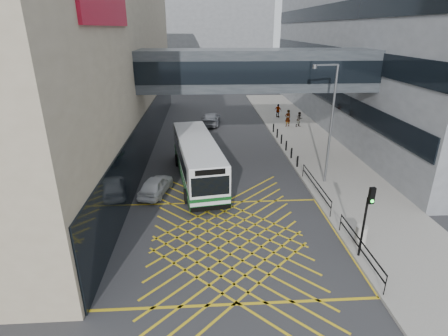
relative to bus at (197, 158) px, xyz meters
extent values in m
plane|color=#333335|center=(1.69, -8.35, -1.64)|extent=(120.00, 120.00, 0.00)
cube|color=tan|center=(-16.31, 7.65, 6.36)|extent=(24.00, 42.00, 16.00)
cube|color=black|center=(-4.27, 7.65, 0.36)|extent=(0.10, 41.50, 4.00)
cube|color=#AA1026|center=(-4.23, -4.35, 9.86)|extent=(0.18, 9.00, 1.80)
cube|color=gray|center=(25.69, 15.65, 8.36)|extent=(24.00, 44.00, 20.00)
cube|color=black|center=(13.65, 15.65, 2.36)|extent=(0.10, 43.50, 1.60)
cube|color=black|center=(13.65, 15.65, 6.36)|extent=(0.10, 43.50, 1.60)
cube|color=black|center=(13.65, 15.65, 10.36)|extent=(0.10, 43.50, 1.60)
cube|color=gray|center=(-0.31, 51.65, 7.36)|extent=(28.00, 16.00, 18.00)
cube|color=#363C41|center=(4.69, 3.65, 5.86)|extent=(20.00, 4.00, 3.00)
cube|color=black|center=(4.69, 1.63, 5.86)|extent=(19.50, 0.06, 1.60)
cube|color=black|center=(4.69, 5.67, 5.86)|extent=(19.50, 0.06, 1.60)
cube|color=gray|center=(10.69, 6.65, -1.56)|extent=(6.00, 54.00, 0.16)
cube|color=gold|center=(1.69, -8.35, -1.64)|extent=(12.00, 9.00, 0.01)
cube|color=silver|center=(0.02, -0.11, 0.03)|extent=(4.07, 11.10, 2.66)
cube|color=#0E4619|center=(0.02, -0.11, -1.13)|extent=(4.12, 11.15, 0.34)
cube|color=#0E4619|center=(0.02, -0.11, -0.61)|extent=(4.14, 11.15, 0.22)
cube|color=black|center=(-0.07, 0.47, 0.38)|extent=(3.92, 9.75, 1.04)
cube|color=black|center=(0.83, -5.46, 0.28)|extent=(2.26, 0.42, 1.18)
cube|color=black|center=(0.83, -5.48, 1.17)|extent=(1.76, 0.33, 0.35)
cube|color=silver|center=(0.02, -0.11, 1.37)|extent=(4.04, 11.00, 0.10)
cube|color=black|center=(0.83, -5.48, -1.15)|extent=(2.45, 0.47, 0.30)
cube|color=black|center=(-0.80, 5.25, -1.15)|extent=(2.45, 0.47, 0.30)
cylinder|color=black|center=(-0.68, -3.81, -1.15)|extent=(0.42, 1.02, 0.99)
cylinder|color=black|center=(1.78, -3.44, -1.15)|extent=(0.42, 1.02, 0.99)
cylinder|color=black|center=(-1.69, 2.82, -1.15)|extent=(0.42, 1.02, 0.99)
cylinder|color=black|center=(0.77, 3.20, -1.15)|extent=(0.42, 1.02, 0.99)
imported|color=white|center=(-2.81, -2.27, -1.01)|extent=(2.55, 4.27, 1.27)
imported|color=#212227|center=(-0.42, 9.74, -1.00)|extent=(2.43, 4.34, 1.28)
imported|color=#9D9EA5|center=(1.41, 15.80, -0.89)|extent=(2.61, 5.04, 1.50)
cylinder|color=black|center=(7.94, -10.12, 0.10)|extent=(0.13, 0.13, 3.16)
cube|color=black|center=(7.98, -10.32, 1.86)|extent=(0.28, 0.21, 0.79)
sphere|color=#19E533|center=(7.99, -10.41, 1.63)|extent=(0.17, 0.17, 0.15)
cylinder|color=slate|center=(9.18, -1.32, 2.60)|extent=(0.19, 0.19, 8.16)
cube|color=slate|center=(8.38, -1.47, 6.68)|extent=(1.62, 0.41, 0.10)
cylinder|color=slate|center=(7.58, -1.63, 6.60)|extent=(0.33, 0.33, 0.26)
cylinder|color=#ADA89E|center=(8.42, -9.13, -0.98)|extent=(0.58, 0.58, 1.01)
cube|color=black|center=(7.84, -10.35, -0.53)|extent=(0.05, 5.00, 0.05)
cube|color=black|center=(7.84, -10.35, -0.93)|extent=(0.05, 5.00, 0.05)
cube|color=black|center=(7.84, -3.35, -0.53)|extent=(0.05, 6.00, 0.05)
cube|color=black|center=(7.84, -3.35, -0.93)|extent=(0.05, 6.00, 0.05)
cylinder|color=black|center=(7.84, -12.85, -0.98)|extent=(0.04, 0.04, 1.00)
cylinder|color=black|center=(7.84, -7.85, -0.98)|extent=(0.04, 0.04, 1.00)
cylinder|color=black|center=(7.84, -6.35, -0.98)|extent=(0.04, 0.04, 1.00)
cylinder|color=black|center=(7.84, -0.35, -0.98)|extent=(0.04, 0.04, 1.00)
cylinder|color=black|center=(7.94, 1.65, -1.03)|extent=(0.14, 0.14, 0.90)
cylinder|color=black|center=(7.94, 3.65, -1.03)|extent=(0.14, 0.14, 0.90)
cylinder|color=black|center=(7.94, 5.65, -1.03)|extent=(0.14, 0.14, 0.90)
cylinder|color=black|center=(7.94, 7.65, -1.03)|extent=(0.14, 0.14, 0.90)
cylinder|color=black|center=(7.94, 9.65, -1.03)|extent=(0.14, 0.14, 0.90)
cylinder|color=black|center=(7.94, 11.65, -1.03)|extent=(0.14, 0.14, 0.90)
imported|color=gray|center=(9.97, 13.89, -0.54)|extent=(0.89, 0.76, 1.88)
imported|color=gray|center=(11.26, 13.68, -0.66)|extent=(0.91, 0.70, 1.65)
imported|color=gray|center=(9.78, 18.23, -0.66)|extent=(1.03, 1.01, 1.65)
camera|label=1|loc=(0.50, -23.95, 8.85)|focal=28.00mm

